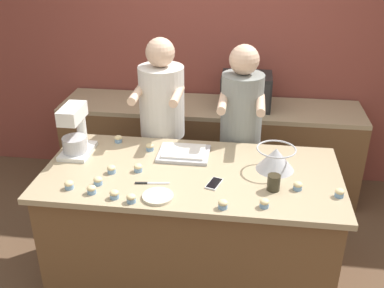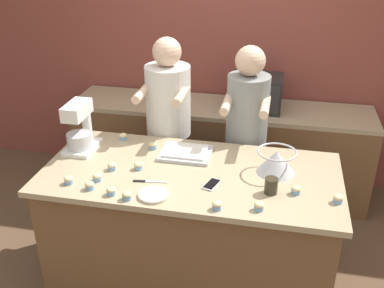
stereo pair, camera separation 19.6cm
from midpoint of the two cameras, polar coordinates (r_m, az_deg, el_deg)
name	(u,v)px [view 1 (the left image)]	position (r m, az deg, el deg)	size (l,w,h in m)	color
ground_plane	(191,278)	(3.55, -1.76, -16.64)	(16.00, 16.00, 0.00)	brown
back_wall	(214,46)	(4.39, 1.56, 12.31)	(10.00, 0.06, 2.70)	brown
island_counter	(191,228)	(3.25, -1.87, -10.61)	(1.98, 0.94, 0.93)	brown
back_counter	(209,147)	(4.38, 0.93, -0.43)	(2.80, 0.60, 0.88)	brown
person_left	(163,135)	(3.65, -5.27, 1.11)	(0.36, 0.52, 1.66)	#33384C
person_right	(240,140)	(3.57, 4.55, 0.46)	(0.34, 0.50, 1.63)	#232328
stand_mixer	(75,133)	(3.28, -16.27, 1.33)	(0.20, 0.30, 0.36)	white
mixing_bowl	(276,158)	(3.01, 8.75, -1.82)	(0.26, 0.26, 0.16)	#BCBCC1
baking_tray	(184,153)	(3.18, -2.79, -1.17)	(0.36, 0.28, 0.04)	#BCBCC1
microwave_oven	(246,91)	(4.12, 5.53, 6.70)	(0.45, 0.34, 0.31)	black
cell_phone	(214,184)	(2.85, 0.86, -5.08)	(0.11, 0.16, 0.01)	silver
drinking_glass	(274,183)	(2.80, 8.36, -4.91)	(0.08, 0.08, 0.10)	#332D1E
small_plate	(158,196)	(2.73, -6.42, -6.66)	(0.19, 0.19, 0.02)	beige
knife	(150,183)	(2.88, -7.34, -4.99)	(0.22, 0.05, 0.01)	#BCBCC1
cupcake_0	(138,168)	(3.01, -8.72, -3.03)	(0.06, 0.06, 0.05)	#759EC6
cupcake_1	(98,181)	(2.92, -13.77, -4.59)	(0.06, 0.06, 0.05)	#759EC6
cupcake_2	(111,169)	(3.02, -12.03, -3.18)	(0.06, 0.06, 0.05)	#759EC6
cupcake_3	(118,139)	(3.43, -10.97, 0.62)	(0.06, 0.06, 0.05)	#759EC6
cupcake_4	(150,147)	(3.27, -7.10, -0.41)	(0.06, 0.06, 0.05)	#759EC6
cupcake_5	(131,198)	(2.70, -9.82, -6.85)	(0.06, 0.06, 0.05)	#759EC6
cupcake_6	(92,189)	(2.84, -14.60, -5.65)	(0.06, 0.06, 0.05)	#759EC6
cupcake_7	(298,186)	(2.84, 11.37, -5.26)	(0.06, 0.06, 0.05)	#759EC6
cupcake_8	(223,204)	(2.61, 1.79, -7.69)	(0.06, 0.06, 0.05)	#759EC6
cupcake_9	(69,185)	(2.92, -17.23, -5.01)	(0.06, 0.06, 0.05)	#759EC6
cupcake_10	(339,193)	(2.83, 16.35, -6.00)	(0.06, 0.06, 0.05)	#759EC6
cupcake_11	(264,203)	(2.64, 7.08, -7.50)	(0.06, 0.06, 0.05)	#759EC6
cupcake_12	(114,194)	(2.76, -11.87, -6.31)	(0.06, 0.06, 0.05)	#759EC6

